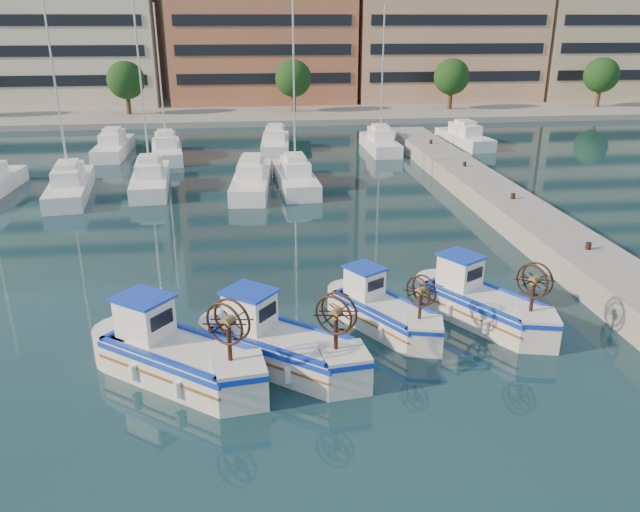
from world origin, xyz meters
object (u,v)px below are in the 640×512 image
(fishing_boat_d, at_px, (482,301))
(fishing_boat_a, at_px, (175,353))
(fishing_boat_c, at_px, (382,309))
(fishing_boat_b, at_px, (279,343))

(fishing_boat_d, bearing_deg, fishing_boat_a, 161.84)
(fishing_boat_a, relative_size, fishing_boat_c, 1.19)
(fishing_boat_b, xyz_separation_m, fishing_boat_d, (7.50, 2.28, -0.03))
(fishing_boat_a, xyz_separation_m, fishing_boat_c, (7.00, 2.59, -0.16))
(fishing_boat_c, distance_m, fishing_boat_d, 3.70)
(fishing_boat_a, distance_m, fishing_boat_d, 11.02)
(fishing_boat_a, height_order, fishing_boat_c, fishing_boat_a)
(fishing_boat_b, relative_size, fishing_boat_c, 1.14)
(fishing_boat_b, xyz_separation_m, fishing_boat_c, (3.80, 2.23, -0.12))
(fishing_boat_d, bearing_deg, fishing_boat_b, 164.91)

